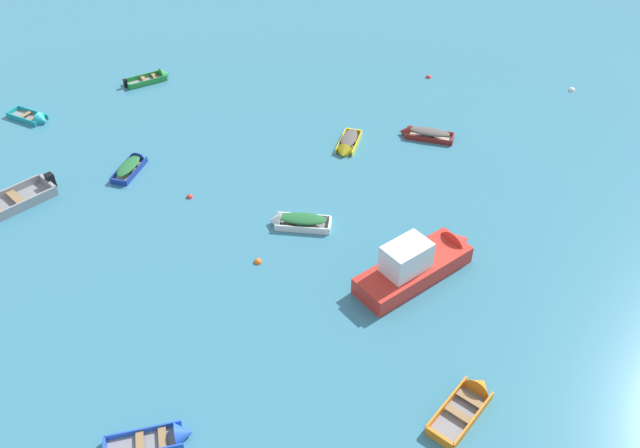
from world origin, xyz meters
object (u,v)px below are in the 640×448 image
at_px(rowboat_deep_blue_center, 133,164).
at_px(mooring_buoy_central, 572,91).
at_px(mooring_buoy_trailing, 258,262).
at_px(rowboat_blue_outer_left, 167,438).
at_px(rowboat_white_midfield_left, 293,221).
at_px(rowboat_green_outer_right, 156,77).
at_px(motor_launch_red_cluster_inner, 420,262).
at_px(rowboat_yellow_near_camera, 347,145).
at_px(mooring_buoy_between_boats_left, 428,77).
at_px(rowboat_maroon_back_row_left, 421,133).
at_px(rowboat_turquoise_distant_center, 36,119).
at_px(rowboat_orange_back_row_right, 471,398).
at_px(mooring_buoy_outer_edge, 190,197).

xyz_separation_m(rowboat_deep_blue_center, mooring_buoy_central, (25.71, 10.50, -0.25)).
bearing_deg(mooring_buoy_trailing, mooring_buoy_central, 44.33).
bearing_deg(rowboat_blue_outer_left, rowboat_white_midfield_left, 75.11).
relative_size(rowboat_green_outer_right, mooring_buoy_central, 7.11).
distance_m(motor_launch_red_cluster_inner, rowboat_deep_blue_center, 16.71).
relative_size(rowboat_deep_blue_center, rowboat_yellow_near_camera, 1.00).
height_order(rowboat_deep_blue_center, mooring_buoy_between_boats_left, rowboat_deep_blue_center).
bearing_deg(motor_launch_red_cluster_inner, rowboat_green_outer_right, 133.66).
distance_m(rowboat_deep_blue_center, rowboat_maroon_back_row_left, 16.26).
bearing_deg(mooring_buoy_trailing, rowboat_maroon_back_row_left, 54.82).
distance_m(rowboat_blue_outer_left, rowboat_turquoise_distant_center, 24.43).
height_order(rowboat_green_outer_right, mooring_buoy_between_boats_left, rowboat_green_outer_right).
height_order(rowboat_white_midfield_left, rowboat_maroon_back_row_left, rowboat_white_midfield_left).
distance_m(rowboat_turquoise_distant_center, mooring_buoy_trailing, 18.85).
height_order(rowboat_maroon_back_row_left, rowboat_blue_outer_left, rowboat_maroon_back_row_left).
bearing_deg(rowboat_orange_back_row_right, mooring_buoy_central, 69.55).
bearing_deg(mooring_buoy_trailing, rowboat_deep_blue_center, 138.20).
distance_m(mooring_buoy_central, mooring_buoy_between_boats_left, 9.20).
distance_m(rowboat_orange_back_row_right, mooring_buoy_between_boats_left, 25.52).
distance_m(rowboat_green_outer_right, mooring_buoy_between_boats_left, 18.10).
bearing_deg(mooring_buoy_outer_edge, rowboat_orange_back_row_right, -41.31).
xyz_separation_m(rowboat_deep_blue_center, rowboat_blue_outer_left, (5.97, -16.18, -0.10)).
bearing_deg(mooring_buoy_outer_edge, mooring_buoy_trailing, -47.61).
distance_m(rowboat_yellow_near_camera, mooring_buoy_trailing, 10.37).
height_order(rowboat_maroon_back_row_left, mooring_buoy_outer_edge, rowboat_maroon_back_row_left).
bearing_deg(motor_launch_red_cluster_inner, rowboat_maroon_back_row_left, 86.87).
height_order(rowboat_maroon_back_row_left, rowboat_turquoise_distant_center, rowboat_turquoise_distant_center).
relative_size(rowboat_green_outer_right, mooring_buoy_between_boats_left, 8.43).
xyz_separation_m(rowboat_maroon_back_row_left, mooring_buoy_outer_edge, (-12.07, -6.61, -0.26)).
bearing_deg(rowboat_deep_blue_center, rowboat_maroon_back_row_left, 15.00).
relative_size(rowboat_green_outer_right, mooring_buoy_outer_edge, 8.80).
relative_size(motor_launch_red_cluster_inner, rowboat_deep_blue_center, 2.02).
xyz_separation_m(rowboat_deep_blue_center, rowboat_maroon_back_row_left, (15.70, 4.21, 0.01)).
bearing_deg(rowboat_orange_back_row_right, rowboat_yellow_near_camera, 107.28).
distance_m(rowboat_white_midfield_left, mooring_buoy_central, 22.19).
height_order(rowboat_maroon_back_row_left, rowboat_green_outer_right, rowboat_green_outer_right).
height_order(rowboat_maroon_back_row_left, mooring_buoy_between_boats_left, rowboat_maroon_back_row_left).
height_order(rowboat_deep_blue_center, rowboat_green_outer_right, rowboat_green_outer_right).
distance_m(rowboat_orange_back_row_right, mooring_buoy_central, 25.97).
bearing_deg(motor_launch_red_cluster_inner, mooring_buoy_central, 58.99).
relative_size(rowboat_maroon_back_row_left, rowboat_green_outer_right, 1.11).
bearing_deg(rowboat_yellow_near_camera, rowboat_turquoise_distant_center, 174.84).
bearing_deg(mooring_buoy_outer_edge, rowboat_green_outer_right, 112.06).
relative_size(motor_launch_red_cluster_inner, mooring_buoy_trailing, 15.51).
bearing_deg(rowboat_deep_blue_center, mooring_buoy_outer_edge, -33.51).
relative_size(rowboat_turquoise_distant_center, mooring_buoy_central, 7.16).
xyz_separation_m(rowboat_yellow_near_camera, mooring_buoy_trailing, (-3.68, -9.69, -0.23)).
height_order(motor_launch_red_cluster_inner, rowboat_green_outer_right, motor_launch_red_cluster_inner).
bearing_deg(rowboat_deep_blue_center, mooring_buoy_trailing, -41.80).
distance_m(rowboat_yellow_near_camera, mooring_buoy_outer_edge, 9.38).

